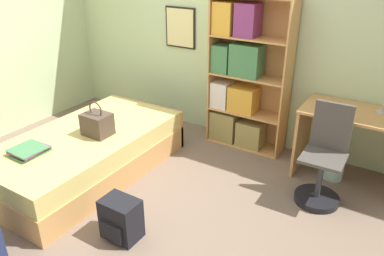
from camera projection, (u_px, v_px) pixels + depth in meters
The scene contains 10 objects.
ground_plane at pixel (133, 189), 3.79m from camera, with size 14.00×14.00×0.00m, color #756051.
wall_back at pixel (217, 31), 4.53m from camera, with size 10.00×0.09×2.60m.
bed at pixel (88, 153), 4.00m from camera, with size 1.11×2.08×0.47m.
handbag at pixel (97, 124), 3.82m from camera, with size 0.28×0.22×0.36m.
book_stack_on_bed at pixel (30, 151), 3.49m from camera, with size 0.30×0.32×0.06m.
bookcase at pixel (240, 80), 4.36m from camera, with size 0.93×0.32×1.76m.
desk at pixel (353, 135), 3.75m from camera, with size 1.04×0.60×0.76m.
desk_chair at pixel (322, 170), 3.51m from camera, with size 0.42×0.42×0.96m.
backpack at pixel (121, 219), 3.09m from camera, with size 0.31×0.25×0.36m.
waste_bin at pixel (334, 166), 3.92m from camera, with size 0.21×0.21×0.29m.
Camera 1 is at (2.17, -2.36, 2.19)m, focal length 35.00 mm.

